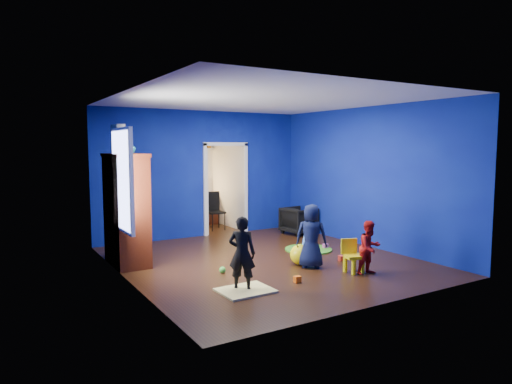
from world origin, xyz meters
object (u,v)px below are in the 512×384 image
crt_tv (129,207)px  hopper_ball (300,255)px  vase (129,147)px  armchair (299,220)px  kid_chair (354,258)px  child_navy (311,236)px  toddler_red (370,248)px  child_black (242,253)px  play_mat (308,249)px  folding_chair (216,212)px  study_desk (200,210)px  tv_armoire (126,209)px

crt_tv → hopper_ball: 3.14m
hopper_ball → vase: bearing=153.1°
armchair → crt_tv: size_ratio=1.01×
kid_chair → child_navy: bearing=143.2°
toddler_red → crt_tv: 4.20m
child_black → child_navy: bearing=-122.6°
kid_chair → play_mat: 1.77m
armchair → toddler_red: 3.57m
child_navy → hopper_ball: 0.45m
armchair → folding_chair: size_ratio=0.77×
child_navy → kid_chair: (0.41, -0.62, -0.30)m
child_black → kid_chair: bearing=-142.8°
child_navy → vase: bearing=12.5°
play_mat → study_desk: study_desk is taller
toddler_red → play_mat: bearing=84.0°
vase → study_desk: 4.79m
child_navy → crt_tv: bearing=7.5°
kid_chair → child_black: bearing=-165.0°
hopper_ball → kid_chair: bearing=-61.9°
tv_armoire → crt_tv: 0.06m
armchair → crt_tv: bearing=92.6°
armchair → study_desk: 2.88m
child_navy → armchair: bearing=-79.3°
tv_armoire → vase: bearing=-90.0°
child_black → study_desk: (1.80, 5.52, -0.17)m
armchair → play_mat: bearing=143.1°
toddler_red → vase: (-3.21, 2.39, 1.63)m
vase → play_mat: vase is taller
child_black → tv_armoire: size_ratio=0.55×
child_black → hopper_ball: (1.57, 0.71, -0.36)m
hopper_ball → child_black: bearing=-155.7°
folding_chair → vase: bearing=-138.2°
child_navy → hopper_ball: child_navy is taller
tv_armoire → folding_chair: 3.63m
child_navy → folding_chair: 4.10m
kid_chair → study_desk: (-0.24, 5.67, 0.12)m
child_black → kid_chair: 2.06m
child_navy → study_desk: bearing=-48.8°
child_black → crt_tv: 2.57m
vase → crt_tv: (0.04, 0.30, -1.05)m
toddler_red → folding_chair: 4.93m
child_black → study_desk: size_ratio=1.23×
vase → kid_chair: (3.06, -2.19, -1.82)m
vase → kid_chair: vase is taller
tv_armoire → crt_tv: tv_armoire is taller
child_navy → toddler_red: (0.56, -0.82, -0.11)m
play_mat → crt_tv: bearing=167.1°
folding_chair → hopper_ball: bearing=-93.3°
child_black → tv_armoire: 2.58m
toddler_red → tv_armoire: size_ratio=0.45×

